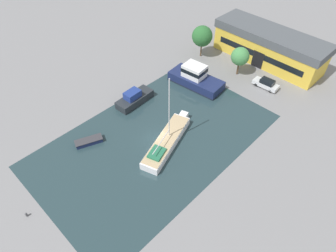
% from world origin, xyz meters
% --- Properties ---
extents(ground_plane, '(440.00, 440.00, 0.00)m').
position_xyz_m(ground_plane, '(0.00, 0.00, 0.00)').
color(ground_plane, slate).
extents(water_canal, '(22.21, 36.41, 0.01)m').
position_xyz_m(water_canal, '(0.00, 0.00, 0.00)').
color(water_canal, '#23383D').
rests_on(water_canal, ground).
extents(warehouse_building, '(22.71, 7.60, 6.41)m').
position_xyz_m(warehouse_building, '(0.15, 31.56, 3.24)').
color(warehouse_building, gold).
rests_on(warehouse_building, ground).
extents(quay_tree_near_building, '(3.43, 3.43, 5.64)m').
position_xyz_m(quay_tree_near_building, '(-1.23, 23.29, 3.90)').
color(quay_tree_near_building, brown).
rests_on(quay_tree_near_building, ground).
extents(quay_tree_by_water, '(4.16, 4.16, 6.61)m').
position_xyz_m(quay_tree_by_water, '(-10.58, 23.44, 4.52)').
color(quay_tree_by_water, brown).
rests_on(quay_tree_by_water, ground).
extents(parked_car, '(4.76, 2.05, 1.70)m').
position_xyz_m(parked_car, '(5.03, 23.39, 0.85)').
color(parked_car, silver).
rests_on(parked_car, ground).
extents(sailboat_moored, '(6.23, 12.70, 11.60)m').
position_xyz_m(sailboat_moored, '(1.92, 0.55, 0.72)').
color(sailboat_moored, white).
rests_on(sailboat_moored, water_canal).
extents(motor_cruiser, '(10.65, 5.20, 3.94)m').
position_xyz_m(motor_cruiser, '(-4.92, 15.04, 1.42)').
color(motor_cruiser, '#19234C').
rests_on(motor_cruiser, water_canal).
extents(small_dinghy, '(2.90, 4.37, 0.72)m').
position_xyz_m(small_dinghy, '(-6.73, -7.55, 0.37)').
color(small_dinghy, '#19234C').
rests_on(small_dinghy, water_canal).
extents(cabin_boat, '(2.97, 7.02, 2.55)m').
position_xyz_m(cabin_boat, '(-9.01, 3.62, 0.93)').
color(cabin_boat, '#23282D').
rests_on(cabin_boat, water_canal).
extents(mooring_bollard, '(0.28, 0.28, 0.66)m').
position_xyz_m(mooring_bollard, '(-2.09, -19.99, 0.35)').
color(mooring_bollard, '#47474C').
rests_on(mooring_bollard, ground).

